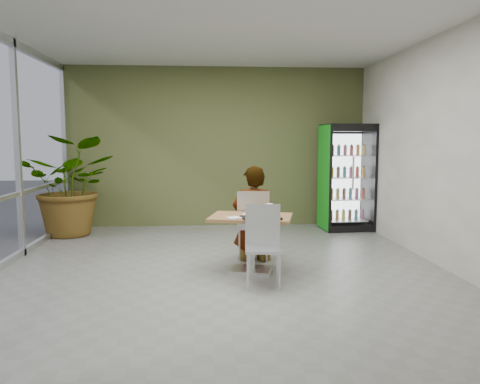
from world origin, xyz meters
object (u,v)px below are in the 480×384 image
Objects in this scene: seated_woman at (253,223)px; beverage_fridge at (347,177)px; chair_far at (253,220)px; dining_table at (251,232)px; cafeteria_tray at (261,218)px; potted_plant at (72,186)px; chair_near at (263,238)px; soda_cup at (270,210)px.

seated_woman is 3.07m from beverage_fridge.
dining_table is at bearing 86.98° from chair_far.
cafeteria_tray is 3.70m from beverage_fridge.
potted_plant reaches higher than chair_far.
seated_woman is 0.88m from cafeteria_tray.
seated_woman is (0.00, 1.16, -0.03)m from chair_near.
potted_plant is (-3.03, 2.66, 0.37)m from dining_table.
dining_table is 0.58× the size of beverage_fridge.
beverage_fridge reaches higher than cafeteria_tray.
potted_plant is at bearing 140.80° from soda_cup.
beverage_fridge is (2.05, 3.39, 0.46)m from chair_near.
beverage_fridge is at bearing 56.42° from cafeteria_tray.
cafeteria_tray is at bearing 97.05° from chair_far.
soda_cup is at bearing 109.27° from seated_woman.
seated_woman is at bearing 80.99° from dining_table.
chair_far is at bearing 91.25° from cafeteria_tray.
cafeteria_tray is (-0.14, -0.23, -0.06)m from soda_cup.
potted_plant is at bearing 138.76° from chair_near.
chair_near is (0.09, -0.55, 0.03)m from dining_table.
seated_woman is (0.10, 0.61, 0.00)m from dining_table.
seated_woman is at bearing 90.42° from cafeteria_tray.
potted_plant is (-3.13, 2.90, 0.15)m from cafeteria_tray.
soda_cup is (0.15, 0.54, 0.26)m from chair_near.
chair_near is at bearing 96.14° from chair_far.
beverage_fridge reaches higher than soda_cup.
soda_cup is 0.28m from cafeteria_tray.
potted_plant is (-3.12, 2.11, 0.31)m from chair_far.
beverage_fridge is at bearing 1.99° from potted_plant.
chair_near is 1.16m from seated_woman.
chair_near is 0.53× the size of potted_plant.
soda_cup is at bearing 111.61° from chair_far.
cafeteria_tray is (0.01, -0.85, 0.23)m from seated_woman.
cafeteria_tray is at bearing 92.64° from chair_near.
chair_far is at bearing 85.02° from seated_woman.
chair_far reaches higher than dining_table.
chair_far is at bearing -135.40° from beverage_fridge.
chair_far is 3.77m from potted_plant.
beverage_fridge reaches higher than chair_far.
dining_table is at bearing -130.48° from beverage_fridge.
chair_near is 2.05× the size of cafeteria_tray.
cafeteria_tray is 0.26× the size of potted_plant.
potted_plant reaches higher than seated_woman.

